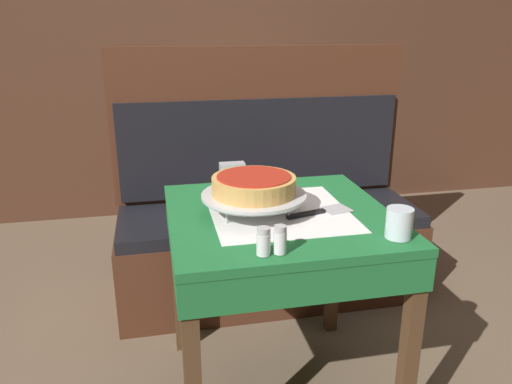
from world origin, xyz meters
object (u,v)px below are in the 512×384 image
Objects in this scene: booth_bench at (267,229)px; condiment_caddy at (247,115)px; pepper_shaker at (280,240)px; deep_dish_pizza at (254,185)px; dining_table_rear at (250,139)px; napkin_holder at (232,174)px; salt_shaker at (263,241)px; water_glass_near at (399,223)px; pizza_server at (320,212)px; pizza_pan_stand at (254,197)px; dining_table_front at (279,238)px.

booth_bench is 1.02m from condiment_caddy.
condiment_caddy reaches higher than pepper_shaker.
dining_table_rear is at bearing 79.25° from deep_dish_pizza.
salt_shaker is at bearing -91.65° from napkin_holder.
napkin_holder is 1.38m from condiment_caddy.
napkin_holder is at bearing 92.62° from pepper_shaker.
dining_table_rear is 7.91× the size of water_glass_near.
deep_dish_pizza is 0.25m from pizza_server.
pepper_shaker is (-0.22, -1.08, 0.44)m from booth_bench.
dining_table_front is at bearing 2.98° from pizza_pan_stand.
dining_table_front is 2.14× the size of pizza_pan_stand.
deep_dish_pizza is at bearing 91.97° from pepper_shaker.
deep_dish_pizza reaches higher than dining_table_front.
pepper_shaker is (0.01, -0.31, -0.02)m from pizza_pan_stand.
pizza_server is at bearing -92.41° from condiment_caddy.
pizza_server is (0.22, -0.04, -0.06)m from pizza_pan_stand.
deep_dish_pizza is at bearing -106.59° from booth_bench.
water_glass_near is at bearing -87.29° from condiment_caddy.
dining_table_front is 0.83m from booth_bench.
dining_table_front is 3.08× the size of pizza_server.
pizza_server is 0.30m from water_glass_near.
water_glass_near reaches higher than pizza_server.
water_glass_near is (0.30, -0.28, 0.14)m from dining_table_front.
dining_table_front is 0.17m from pizza_server.
napkin_holder is (-0.25, -0.43, 0.44)m from booth_bench.
booth_bench is at bearing 98.76° from water_glass_near.
pizza_pan_stand is at bearing 3.58° from deep_dish_pizza.
pizza_server is at bearing -16.70° from dining_table_front.
deep_dish_pizza is 0.32m from pepper_shaker.
salt_shaker is (-0.04, -0.31, -0.02)m from pizza_pan_stand.
dining_table_rear is at bearing 75.61° from napkin_holder.
pepper_shaker reaches higher than pizza_pan_stand.
pizza_pan_stand is 0.48m from water_glass_near.
salt_shaker is 0.45× the size of condiment_caddy.
pizza_pan_stand is 0.31m from salt_shaker.
pepper_shaker is at bearing -88.03° from deep_dish_pizza.
salt_shaker is at bearing 180.00° from pepper_shaker.
pepper_shaker is at bearing -87.38° from napkin_holder.
condiment_caddy is (0.07, 1.72, 0.04)m from pizza_server.
condiment_caddy is at bearing 81.82° from pepper_shaker.
deep_dish_pizza is (-0.23, -0.77, 0.50)m from booth_bench.
salt_shaker is 0.05m from pepper_shaker.
deep_dish_pizza is 1.71m from condiment_caddy.
dining_table_front is 4.19× the size of condiment_caddy.
booth_bench is at bearing -94.27° from condiment_caddy.
water_glass_near is (0.39, -0.28, -0.06)m from deep_dish_pizza.
salt_shaker is (-0.13, -0.32, 0.14)m from dining_table_front.
condiment_caddy is (0.34, 1.99, -0.00)m from salt_shaker.
deep_dish_pizza is at bearing 171.04° from pizza_server.
condiment_caddy is (0.30, 1.68, -0.07)m from deep_dish_pizza.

